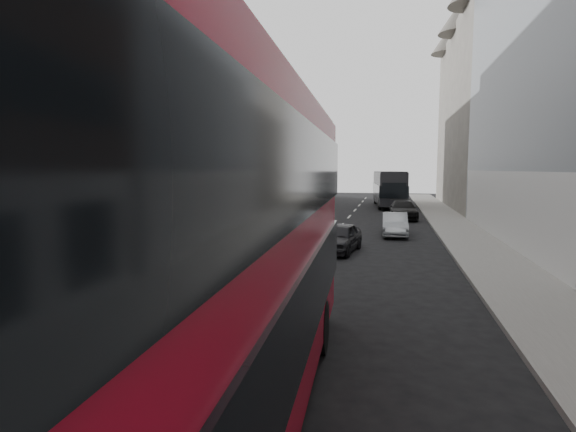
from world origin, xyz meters
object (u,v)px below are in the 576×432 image
Objects in this scene: street_lamp at (177,164)px; red_bus at (185,257)px; grey_bus at (389,188)px; car_a at (339,238)px; car_b at (395,224)px; car_c at (403,210)px.

street_lamp reaches higher than red_bus.
street_lamp is 19.97m from red_bus.
car_a is at bearing -99.62° from grey_bus.
street_lamp is at bearing 176.40° from car_a.
car_b is at bearing 19.12° from street_lamp.
car_c is (3.45, 30.99, -2.08)m from red_bus.
street_lamp is 10.00m from car_a.
grey_bus is 20.87m from car_b.
car_a is at bearing -114.83° from car_b.
grey_bus is 26.89m from car_a.
red_bus reaches higher than car_b.
street_lamp reaches higher than grey_bus.
red_bus is at bearing -63.08° from street_lamp.
red_bus is 22.12m from car_b.
car_a is 6.50m from car_b.
street_lamp is at bearing -162.13° from car_b.
car_b is at bearing -93.77° from grey_bus.
car_a is at bearing -105.03° from car_c.
car_c is at bearing 85.65° from car_a.
grey_bus is (2.28, 42.67, -0.85)m from red_bus.
car_b is 0.80× the size of car_c.
grey_bus is at bearing 65.60° from street_lamp.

